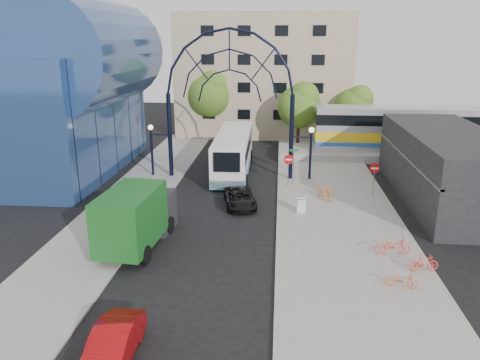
# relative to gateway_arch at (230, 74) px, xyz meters

# --- Properties ---
(ground) EXTENTS (120.00, 120.00, 0.00)m
(ground) POSITION_rel_gateway_arch_xyz_m (0.00, -14.00, -8.56)
(ground) COLOR black
(ground) RESTS_ON ground
(sidewalk_east) EXTENTS (8.00, 56.00, 0.12)m
(sidewalk_east) POSITION_rel_gateway_arch_xyz_m (8.00, -10.00, -8.50)
(sidewalk_east) COLOR gray
(sidewalk_east) RESTS_ON ground
(plaza_west) EXTENTS (5.00, 50.00, 0.12)m
(plaza_west) POSITION_rel_gateway_arch_xyz_m (-6.50, -8.00, -8.50)
(plaza_west) COLOR gray
(plaza_west) RESTS_ON ground
(gateway_arch) EXTENTS (13.64, 0.44, 12.10)m
(gateway_arch) POSITION_rel_gateway_arch_xyz_m (0.00, 0.00, 0.00)
(gateway_arch) COLOR black
(gateway_arch) RESTS_ON ground
(stop_sign) EXTENTS (0.80, 0.07, 2.50)m
(stop_sign) POSITION_rel_gateway_arch_xyz_m (4.80, -2.00, -6.56)
(stop_sign) COLOR slate
(stop_sign) RESTS_ON sidewalk_east
(do_not_enter_sign) EXTENTS (0.76, 0.07, 2.48)m
(do_not_enter_sign) POSITION_rel_gateway_arch_xyz_m (11.00, -4.00, -6.58)
(do_not_enter_sign) COLOR slate
(do_not_enter_sign) RESTS_ON sidewalk_east
(street_name_sign) EXTENTS (0.70, 0.70, 2.80)m
(street_name_sign) POSITION_rel_gateway_arch_xyz_m (5.20, -1.40, -6.43)
(street_name_sign) COLOR slate
(street_name_sign) RESTS_ON sidewalk_east
(sandwich_board) EXTENTS (0.55, 0.61, 0.99)m
(sandwich_board) POSITION_rel_gateway_arch_xyz_m (5.60, -8.02, -7.81)
(sandwich_board) COLOR white
(sandwich_board) RESTS_ON sidewalk_east
(transit_hall) EXTENTS (16.50, 18.00, 14.50)m
(transit_hall) POSITION_rel_gateway_arch_xyz_m (-15.30, 1.00, -1.86)
(transit_hall) COLOR navy
(transit_hall) RESTS_ON ground
(commercial_block_east) EXTENTS (6.00, 16.00, 5.00)m
(commercial_block_east) POSITION_rel_gateway_arch_xyz_m (16.00, -4.00, -6.06)
(commercial_block_east) COLOR black
(commercial_block_east) RESTS_ON ground
(apartment_block) EXTENTS (20.00, 12.10, 14.00)m
(apartment_block) POSITION_rel_gateway_arch_xyz_m (2.00, 20.97, -1.55)
(apartment_block) COLOR tan
(apartment_block) RESTS_ON ground
(train_platform) EXTENTS (32.00, 5.00, 0.80)m
(train_platform) POSITION_rel_gateway_arch_xyz_m (20.00, 8.00, -8.16)
(train_platform) COLOR gray
(train_platform) RESTS_ON ground
(train_car) EXTENTS (25.10, 3.05, 4.20)m
(train_car) POSITION_rel_gateway_arch_xyz_m (20.00, 8.00, -5.66)
(train_car) COLOR #B7B7BC
(train_car) RESTS_ON train_platform
(tree_north_a) EXTENTS (4.48, 4.48, 7.00)m
(tree_north_a) POSITION_rel_gateway_arch_xyz_m (6.12, 11.93, -3.95)
(tree_north_a) COLOR #382314
(tree_north_a) RESTS_ON ground
(tree_north_b) EXTENTS (5.12, 5.12, 8.00)m
(tree_north_b) POSITION_rel_gateway_arch_xyz_m (-3.88, 15.93, -3.29)
(tree_north_b) COLOR #382314
(tree_north_b) RESTS_ON ground
(tree_north_c) EXTENTS (4.16, 4.16, 6.50)m
(tree_north_c) POSITION_rel_gateway_arch_xyz_m (12.12, 13.93, -4.28)
(tree_north_c) COLOR #382314
(tree_north_c) RESTS_ON ground
(city_bus) EXTENTS (3.10, 12.43, 3.39)m
(city_bus) POSITION_rel_gateway_arch_xyz_m (0.08, 2.18, -6.78)
(city_bus) COLOR white
(city_bus) RESTS_ON ground
(green_truck) EXTENTS (3.09, 7.09, 3.49)m
(green_truck) POSITION_rel_gateway_arch_xyz_m (-3.78, -13.58, -6.81)
(green_truck) COLOR black
(green_truck) RESTS_ON ground
(black_suv) EXTENTS (2.84, 4.68, 1.21)m
(black_suv) POSITION_rel_gateway_arch_xyz_m (1.39, -6.69, -7.95)
(black_suv) COLOR black
(black_suv) RESTS_ON ground
(red_sedan) EXTENTS (1.47, 4.13, 1.36)m
(red_sedan) POSITION_rel_gateway_arch_xyz_m (-1.79, -23.51, -7.88)
(red_sedan) COLOR #92080A
(red_sedan) RESTS_ON ground
(bike_near_a) EXTENTS (0.97, 1.82, 0.91)m
(bike_near_a) POSITION_rel_gateway_arch_xyz_m (7.21, -4.71, -7.98)
(bike_near_a) COLOR orange
(bike_near_a) RESTS_ON sidewalk_east
(bike_near_b) EXTENTS (0.59, 1.78, 1.05)m
(bike_near_b) POSITION_rel_gateway_arch_xyz_m (7.70, -5.15, -7.91)
(bike_near_b) COLOR orange
(bike_near_b) RESTS_ON sidewalk_east
(bike_far_a) EXTENTS (1.95, 0.82, 1.00)m
(bike_far_a) POSITION_rel_gateway_arch_xyz_m (10.26, -13.83, -7.94)
(bike_far_a) COLOR #F63D31
(bike_far_a) RESTS_ON sidewalk_east
(bike_far_b) EXTENTS (1.53, 0.64, 0.89)m
(bike_far_b) POSITION_rel_gateway_arch_xyz_m (11.39, -15.65, -7.99)
(bike_far_b) COLOR red
(bike_far_b) RESTS_ON sidewalk_east
(bike_far_c) EXTENTS (1.60, 0.81, 0.80)m
(bike_far_c) POSITION_rel_gateway_arch_xyz_m (9.89, -17.37, -8.04)
(bike_far_c) COLOR #D55F2A
(bike_far_c) RESTS_ON sidewalk_east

